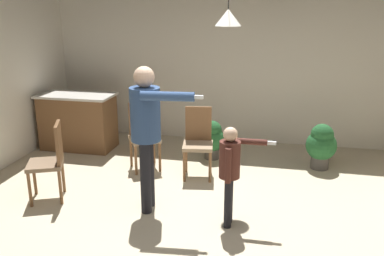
% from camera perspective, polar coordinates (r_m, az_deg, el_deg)
% --- Properties ---
extents(ground, '(7.68, 7.68, 0.00)m').
position_cam_1_polar(ground, '(4.80, -0.19, -13.29)').
color(ground, beige).
extents(wall_back, '(6.40, 0.10, 2.70)m').
position_cam_1_polar(wall_back, '(7.39, 5.16, 8.50)').
color(wall_back, silver).
rests_on(wall_back, ground).
extents(kitchen_counter, '(1.26, 0.66, 0.95)m').
position_cam_1_polar(kitchen_counter, '(7.33, -15.44, 0.92)').
color(kitchen_counter, brown).
rests_on(kitchen_counter, ground).
extents(person_adult, '(0.88, 0.51, 1.75)m').
position_cam_1_polar(person_adult, '(4.78, -6.26, 0.60)').
color(person_adult, black).
rests_on(person_adult, ground).
extents(person_child, '(0.60, 0.34, 1.15)m').
position_cam_1_polar(person_child, '(4.53, 5.35, -5.21)').
color(person_child, black).
rests_on(person_child, ground).
extents(dining_chair_by_counter, '(0.58, 0.58, 1.00)m').
position_cam_1_polar(dining_chair_by_counter, '(6.23, -6.73, -0.71)').
color(dining_chair_by_counter, brown).
rests_on(dining_chair_by_counter, ground).
extents(dining_chair_near_wall, '(0.55, 0.55, 1.00)m').
position_cam_1_polar(dining_chair_near_wall, '(5.48, -18.93, -4.03)').
color(dining_chair_near_wall, brown).
rests_on(dining_chair_near_wall, ground).
extents(dining_chair_centre_back, '(0.48, 0.48, 1.00)m').
position_cam_1_polar(dining_chair_centre_back, '(5.90, 0.84, -1.59)').
color(dining_chair_centre_back, brown).
rests_on(dining_chair_centre_back, ground).
extents(potted_plant_corner, '(0.46, 0.46, 0.70)m').
position_cam_1_polar(potted_plant_corner, '(6.49, 17.43, -2.16)').
color(potted_plant_corner, '#4C4742').
rests_on(potted_plant_corner, ground).
extents(potted_plant_by_wall, '(0.41, 0.41, 0.63)m').
position_cam_1_polar(potted_plant_by_wall, '(6.61, 2.80, -1.38)').
color(potted_plant_by_wall, '#4C4742').
rests_on(potted_plant_by_wall, ground).
extents(ceiling_light_pendant, '(0.32, 0.32, 0.55)m').
position_cam_1_polar(ceiling_light_pendant, '(5.15, 5.02, 14.98)').
color(ceiling_light_pendant, silver).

